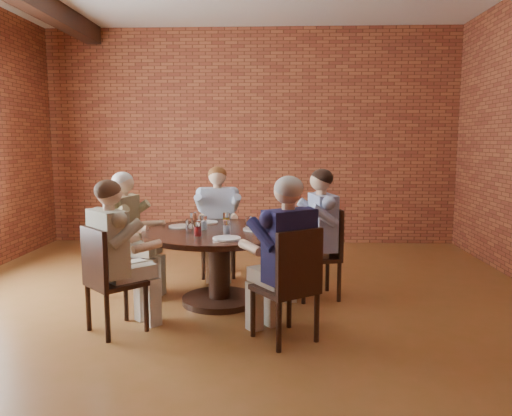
{
  "coord_description": "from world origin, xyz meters",
  "views": [
    {
      "loc": [
        0.41,
        -4.51,
        1.64
      ],
      "look_at": [
        0.18,
        1.0,
        0.9
      ],
      "focal_mm": 35.0,
      "sensor_mm": 36.0,
      "label": 1
    }
  ],
  "objects_px": {
    "chair_c": "(122,248)",
    "chair_e": "(291,282)",
    "diner_b": "(218,222)",
    "diner_e": "(285,259)",
    "chair_b": "(218,233)",
    "diner_d": "(115,257)",
    "chair_a": "(325,249)",
    "diner_a": "(317,234)",
    "smartphone": "(262,237)",
    "dining_table": "(219,252)",
    "chair_d": "(107,276)",
    "diner_c": "(128,234)"
  },
  "relations": [
    {
      "from": "chair_c",
      "to": "chair_e",
      "type": "distance_m",
      "value": 2.17
    },
    {
      "from": "diner_b",
      "to": "chair_c",
      "type": "xyz_separation_m",
      "value": [
        -0.94,
        -0.79,
        -0.16
      ]
    },
    {
      "from": "diner_e",
      "to": "diner_b",
      "type": "bearing_deg",
      "value": -103.36
    },
    {
      "from": "chair_b",
      "to": "diner_d",
      "type": "relative_size",
      "value": 0.71
    },
    {
      "from": "chair_a",
      "to": "diner_a",
      "type": "bearing_deg",
      "value": -90.0
    },
    {
      "from": "diner_b",
      "to": "diner_e",
      "type": "xyz_separation_m",
      "value": [
        0.78,
        -1.97,
        0.02
      ]
    },
    {
      "from": "smartphone",
      "to": "diner_a",
      "type": "bearing_deg",
      "value": 57.07
    },
    {
      "from": "chair_a",
      "to": "chair_e",
      "type": "relative_size",
      "value": 1.0
    },
    {
      "from": "chair_b",
      "to": "smartphone",
      "type": "relative_size",
      "value": 6.92
    },
    {
      "from": "dining_table",
      "to": "diner_a",
      "type": "relative_size",
      "value": 1.13
    },
    {
      "from": "diner_a",
      "to": "diner_b",
      "type": "height_order",
      "value": "diner_a"
    },
    {
      "from": "diner_e",
      "to": "diner_a",
      "type": "bearing_deg",
      "value": -142.08
    },
    {
      "from": "chair_a",
      "to": "smartphone",
      "type": "relative_size",
      "value": 7.01
    },
    {
      "from": "diner_b",
      "to": "chair_d",
      "type": "height_order",
      "value": "diner_b"
    },
    {
      "from": "dining_table",
      "to": "diner_e",
      "type": "xyz_separation_m",
      "value": [
        0.65,
        -0.92,
        0.15
      ]
    },
    {
      "from": "chair_c",
      "to": "diner_e",
      "type": "xyz_separation_m",
      "value": [
        1.72,
        -1.17,
        0.18
      ]
    },
    {
      "from": "diner_e",
      "to": "diner_c",
      "type": "bearing_deg",
      "value": -70.13
    },
    {
      "from": "chair_b",
      "to": "chair_e",
      "type": "relative_size",
      "value": 0.98
    },
    {
      "from": "chair_c",
      "to": "chair_d",
      "type": "height_order",
      "value": "same"
    },
    {
      "from": "chair_a",
      "to": "diner_d",
      "type": "height_order",
      "value": "diner_d"
    },
    {
      "from": "dining_table",
      "to": "diner_d",
      "type": "height_order",
      "value": "diner_d"
    },
    {
      "from": "diner_c",
      "to": "chair_d",
      "type": "relative_size",
      "value": 1.42
    },
    {
      "from": "chair_b",
      "to": "smartphone",
      "type": "height_order",
      "value": "chair_b"
    },
    {
      "from": "diner_d",
      "to": "chair_d",
      "type": "bearing_deg",
      "value": 90.0
    },
    {
      "from": "chair_c",
      "to": "smartphone",
      "type": "bearing_deg",
      "value": -98.85
    },
    {
      "from": "dining_table",
      "to": "diner_e",
      "type": "distance_m",
      "value": 1.14
    },
    {
      "from": "dining_table",
      "to": "chair_d",
      "type": "bearing_deg",
      "value": -135.0
    },
    {
      "from": "diner_b",
      "to": "chair_e",
      "type": "bearing_deg",
      "value": -75.17
    },
    {
      "from": "diner_d",
      "to": "chair_a",
      "type": "bearing_deg",
      "value": -106.01
    },
    {
      "from": "diner_b",
      "to": "smartphone",
      "type": "bearing_deg",
      "value": -74.97
    },
    {
      "from": "chair_e",
      "to": "diner_e",
      "type": "bearing_deg",
      "value": -90.0
    },
    {
      "from": "chair_e",
      "to": "smartphone",
      "type": "relative_size",
      "value": 7.04
    },
    {
      "from": "chair_d",
      "to": "chair_a",
      "type": "bearing_deg",
      "value": -105.42
    },
    {
      "from": "diner_a",
      "to": "chair_d",
      "type": "xyz_separation_m",
      "value": [
        -1.86,
        -1.08,
        -0.17
      ]
    },
    {
      "from": "dining_table",
      "to": "chair_a",
      "type": "xyz_separation_m",
      "value": [
        1.08,
        0.24,
        -0.02
      ]
    },
    {
      "from": "diner_a",
      "to": "chair_b",
      "type": "xyz_separation_m",
      "value": [
        -1.14,
        0.9,
        -0.17
      ]
    },
    {
      "from": "diner_d",
      "to": "diner_a",
      "type": "bearing_deg",
      "value": -105.33
    },
    {
      "from": "diner_b",
      "to": "diner_e",
      "type": "distance_m",
      "value": 2.12
    },
    {
      "from": "diner_b",
      "to": "diner_c",
      "type": "relative_size",
      "value": 1.01
    },
    {
      "from": "chair_a",
      "to": "diner_e",
      "type": "xyz_separation_m",
      "value": [
        -0.44,
        -1.17,
        0.17
      ]
    },
    {
      "from": "chair_c",
      "to": "chair_e",
      "type": "relative_size",
      "value": 0.97
    },
    {
      "from": "chair_b",
      "to": "diner_b",
      "type": "distance_m",
      "value": 0.18
    },
    {
      "from": "chair_c",
      "to": "diner_e",
      "type": "height_order",
      "value": "diner_e"
    },
    {
      "from": "chair_a",
      "to": "diner_a",
      "type": "height_order",
      "value": "diner_a"
    },
    {
      "from": "chair_c",
      "to": "diner_c",
      "type": "bearing_deg",
      "value": -90.0
    },
    {
      "from": "chair_d",
      "to": "diner_d",
      "type": "distance_m",
      "value": 0.17
    },
    {
      "from": "diner_a",
      "to": "diner_d",
      "type": "xyz_separation_m",
      "value": [
        -1.8,
        -1.02,
        -0.02
      ]
    },
    {
      "from": "chair_b",
      "to": "chair_a",
      "type": "bearing_deg",
      "value": -43.09
    },
    {
      "from": "chair_d",
      "to": "diner_e",
      "type": "height_order",
      "value": "diner_e"
    },
    {
      "from": "chair_c",
      "to": "smartphone",
      "type": "xyz_separation_m",
      "value": [
        1.52,
        -0.61,
        0.25
      ]
    }
  ]
}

